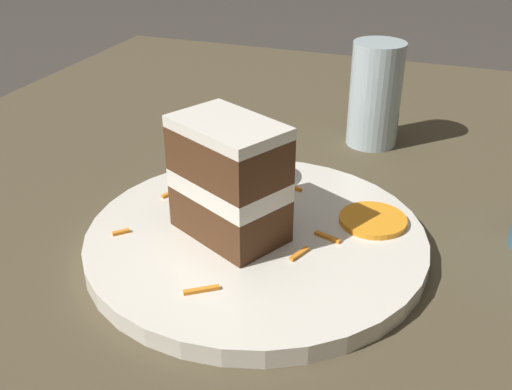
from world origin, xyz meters
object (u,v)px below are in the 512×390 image
(cake_slice, at_px, (228,181))
(orange_garnish, at_px, (373,220))
(cream_dollop, at_px, (251,164))
(drinking_glass, at_px, (375,101))
(plate, at_px, (256,239))

(cake_slice, relative_size, orange_garnish, 1.84)
(cream_dollop, relative_size, drinking_glass, 0.54)
(cream_dollop, bearing_deg, plate, 23.26)
(plate, height_order, cream_dollop, cream_dollop)
(plate, xyz_separation_m, drinking_glass, (-0.27, 0.05, 0.05))
(cake_slice, distance_m, drinking_glass, 0.29)
(cake_slice, bearing_deg, plate, 145.96)
(orange_garnish, bearing_deg, cake_slice, -61.68)
(plate, bearing_deg, drinking_glass, 168.74)
(drinking_glass, bearing_deg, orange_garnish, 10.79)
(plate, relative_size, cream_dollop, 4.49)
(cream_dollop, distance_m, drinking_glass, 0.20)
(cream_dollop, bearing_deg, cake_slice, 10.03)
(cake_slice, relative_size, drinking_glass, 0.90)
(plate, distance_m, cream_dollop, 0.10)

